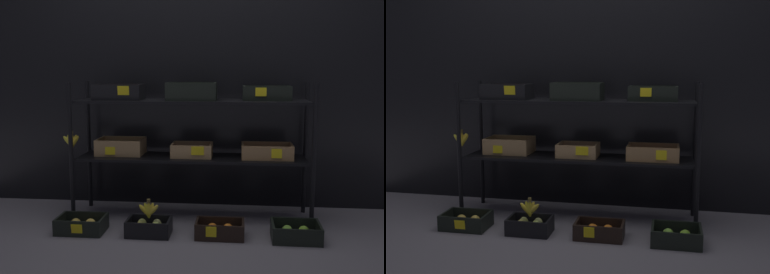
{
  "view_description": "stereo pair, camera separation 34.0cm",
  "coord_description": "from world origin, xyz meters",
  "views": [
    {
      "loc": [
        0.34,
        -3.35,
        1.13
      ],
      "look_at": [
        0.0,
        0.0,
        0.63
      ],
      "focal_mm": 42.2,
      "sensor_mm": 36.0,
      "label": 1
    },
    {
      "loc": [
        0.68,
        -3.3,
        1.13
      ],
      "look_at": [
        0.0,
        0.0,
        0.63
      ],
      "focal_mm": 42.2,
      "sensor_mm": 36.0,
      "label": 2
    }
  ],
  "objects": [
    {
      "name": "ground_plane",
      "position": [
        0.0,
        0.0,
        0.0
      ],
      "size": [
        10.0,
        10.0,
        0.0
      ],
      "primitive_type": "plane",
      "color": "slate"
    },
    {
      "name": "storefront_wall",
      "position": [
        0.0,
        0.4,
        1.07
      ],
      "size": [
        4.15,
        0.12,
        2.13
      ],
      "primitive_type": "cube",
      "color": "black",
      "rests_on": "ground_plane"
    },
    {
      "name": "display_rack",
      "position": [
        -0.02,
        0.01,
        0.7
      ],
      "size": [
        1.87,
        0.44,
        1.04
      ],
      "color": "black",
      "rests_on": "ground_plane"
    },
    {
      "name": "crate_ground_apple_gold",
      "position": [
        -0.74,
        -0.4,
        0.04
      ],
      "size": [
        0.33,
        0.24,
        0.11
      ],
      "color": "black",
      "rests_on": "ground_plane"
    },
    {
      "name": "crate_ground_pear",
      "position": [
        -0.26,
        -0.41,
        0.05
      ],
      "size": [
        0.3,
        0.2,
        0.11
      ],
      "color": "black",
      "rests_on": "ground_plane"
    },
    {
      "name": "crate_ground_orange",
      "position": [
        0.23,
        -0.4,
        0.05
      ],
      "size": [
        0.33,
        0.21,
        0.11
      ],
      "color": "black",
      "rests_on": "ground_plane"
    },
    {
      "name": "crate_ground_apple_green",
      "position": [
        0.74,
        -0.41,
        0.04
      ],
      "size": [
        0.32,
        0.25,
        0.11
      ],
      "color": "black",
      "rests_on": "ground_plane"
    },
    {
      "name": "banana_bunch_loose",
      "position": [
        -0.26,
        -0.41,
        0.17
      ],
      "size": [
        0.16,
        0.04,
        0.14
      ],
      "color": "brown",
      "rests_on": "crate_ground_pear"
    }
  ]
}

